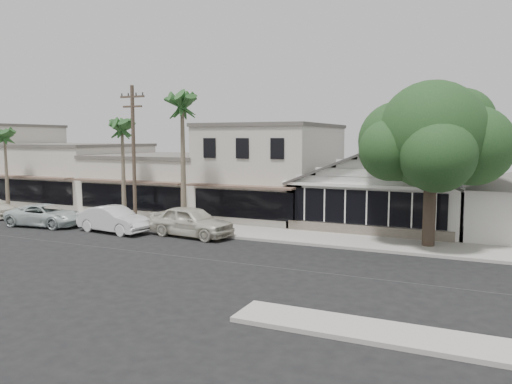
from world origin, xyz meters
The scene contains 14 objects.
ground centered at (0.00, 0.00, 0.00)m, with size 140.00×140.00×0.00m, color black.
sidewalk_north centered at (-8.00, 6.75, 0.07)m, with size 90.00×3.50×0.15m, color #9E9991.
corner_shop centered at (5.00, 12.47, 2.62)m, with size 10.40×8.60×5.10m.
row_building_near centered at (-3.00, 13.50, 3.25)m, with size 8.00×10.00×6.50m, color beige.
row_building_midnear centered at (-12.00, 13.50, 2.10)m, with size 10.00×10.00×4.20m, color silver.
row_building_midfar centered at (-22.50, 13.50, 2.50)m, with size 11.00×10.00×5.00m, color beige.
utility_pole centered at (-9.00, 5.20, 4.79)m, with size 1.80×0.24×9.00m.
car_0 centered at (-4.41, 4.50, 0.90)m, with size 2.12×5.26×1.79m, color beige.
car_1 centered at (-9.41, 3.62, 0.80)m, with size 1.69×4.84×1.59m, color silver.
car_2 centered at (-14.93, 3.48, 0.72)m, with size 2.39×5.18×1.44m, color silver.
shade_tree centered at (8.50, 7.21, 5.72)m, with size 7.83×7.08×8.68m.
palm_east centered at (-5.85, 5.96, 7.71)m, with size 3.30×3.30×8.97m.
palm_mid centered at (-11.06, 6.65, 6.38)m, with size 2.43×2.43×7.45m.
palm_west centered at (-22.35, 6.67, 5.86)m, with size 2.18×2.18×6.85m.
Camera 1 is at (11.04, -20.11, 5.75)m, focal length 35.00 mm.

